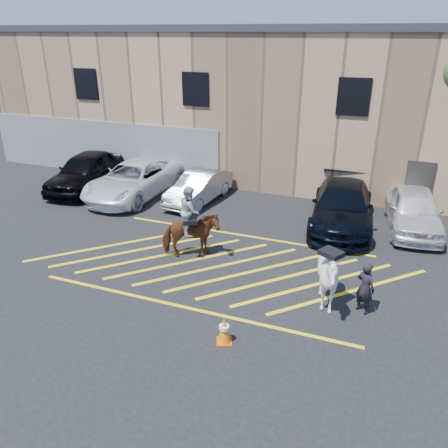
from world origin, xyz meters
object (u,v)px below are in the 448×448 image
(mounted_bay, at_px, (190,230))
(saddled_white, at_px, (329,277))
(car_silver_sedan, at_px, (199,187))
(traffic_cone, at_px, (224,330))
(car_white_pickup, at_px, (134,180))
(car_blue_suv, at_px, (342,206))
(handler, at_px, (365,288))
(car_black_suv, at_px, (86,171))
(car_white_suv, at_px, (414,210))

(mounted_bay, distance_m, saddled_white, 4.92)
(car_silver_sedan, height_order, mounted_bay, mounted_bay)
(saddled_white, height_order, traffic_cone, saddled_white)
(saddled_white, bearing_deg, car_silver_sedan, 136.49)
(car_white_pickup, height_order, traffic_cone, car_white_pickup)
(car_white_pickup, relative_size, mounted_bay, 2.23)
(saddled_white, bearing_deg, car_blue_suv, 93.33)
(handler, bearing_deg, car_black_suv, 8.95)
(car_silver_sedan, xyz_separation_m, car_blue_suv, (6.26, -0.36, 0.14))
(traffic_cone, bearing_deg, saddled_white, 49.05)
(car_black_suv, bearing_deg, car_white_pickup, -8.11)
(car_silver_sedan, xyz_separation_m, handler, (7.57, -6.13, 0.08))
(car_white_suv, xyz_separation_m, traffic_cone, (-4.38, -8.92, -0.42))
(car_silver_sedan, relative_size, traffic_cone, 5.53)
(car_blue_suv, bearing_deg, handler, -81.63)
(car_white_pickup, bearing_deg, car_silver_sedan, 9.34)
(handler, xyz_separation_m, saddled_white, (-0.97, -0.13, 0.20))
(car_silver_sedan, height_order, car_white_suv, car_white_suv)
(car_silver_sedan, relative_size, car_blue_suv, 0.73)
(car_black_suv, xyz_separation_m, handler, (13.36, -5.86, -0.12))
(car_black_suv, bearing_deg, saddled_white, -32.17)
(saddled_white, xyz_separation_m, traffic_cone, (-2.11, -2.43, -0.58))
(car_blue_suv, height_order, mounted_bay, mounted_bay)
(handler, height_order, saddled_white, saddled_white)
(car_white_suv, relative_size, saddled_white, 2.05)
(mounted_bay, xyz_separation_m, saddled_white, (4.73, -1.34, -0.07))
(car_silver_sedan, relative_size, handler, 2.70)
(car_blue_suv, xyz_separation_m, car_white_suv, (2.62, 0.58, -0.02))
(car_white_pickup, xyz_separation_m, car_white_suv, (11.97, 0.58, 0.00))
(car_black_suv, distance_m, traffic_cone, 13.30)
(car_white_pickup, distance_m, saddled_white, 11.35)
(car_black_suv, relative_size, car_blue_suv, 0.93)
(car_black_suv, xyz_separation_m, mounted_bay, (7.66, -4.66, 0.14))
(car_white_suv, height_order, mounted_bay, mounted_bay)
(car_silver_sedan, distance_m, car_white_suv, 8.88)
(saddled_white, bearing_deg, mounted_bay, 164.20)
(car_blue_suv, bearing_deg, car_silver_sedan, 172.31)
(traffic_cone, bearing_deg, handler, 39.77)
(saddled_white, distance_m, traffic_cone, 3.26)
(car_black_suv, bearing_deg, mounted_bay, -37.64)
(car_blue_suv, distance_m, car_white_suv, 2.68)
(car_white_pickup, bearing_deg, mounted_bay, -39.87)
(car_black_suv, height_order, saddled_white, saddled_white)
(handler, relative_size, mounted_bay, 0.60)
(car_silver_sedan, bearing_deg, traffic_cone, -56.15)
(car_white_suv, relative_size, handler, 3.06)
(car_blue_suv, height_order, car_white_suv, car_blue_suv)
(handler, height_order, traffic_cone, handler)
(mounted_bay, height_order, saddled_white, mounted_bay)
(car_blue_suv, distance_m, saddled_white, 5.92)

